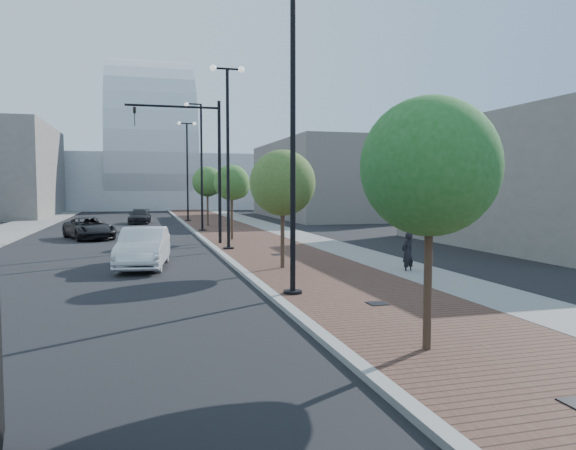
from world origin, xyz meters
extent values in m
cube|color=#4C2D23|center=(3.50, 40.00, 0.06)|extent=(7.00, 140.00, 0.12)
cube|color=slate|center=(6.20, 40.00, 0.07)|extent=(2.40, 140.00, 0.13)
cube|color=gray|center=(0.00, 40.00, 0.07)|extent=(0.30, 140.00, 0.14)
cube|color=slate|center=(-13.00, 40.00, 0.06)|extent=(4.00, 140.00, 0.12)
imported|color=silver|center=(-3.60, 17.31, 0.81)|extent=(2.34, 5.08, 1.61)
imported|color=black|center=(-6.81, 30.72, 0.69)|extent=(3.82, 5.42, 1.37)
imported|color=black|center=(-3.75, 45.01, 0.64)|extent=(2.13, 4.51, 1.27)
imported|color=black|center=(5.92, 13.02, 0.79)|extent=(0.68, 0.58, 1.58)
cylinder|color=black|center=(0.60, 10.00, 0.10)|extent=(0.56, 0.56, 0.20)
cylinder|color=black|center=(0.60, 10.00, 4.62)|extent=(0.16, 0.16, 9.00)
cylinder|color=black|center=(0.60, 22.00, 0.10)|extent=(0.56, 0.56, 0.20)
cylinder|color=black|center=(0.60, 22.00, 4.62)|extent=(0.16, 0.16, 9.00)
cylinder|color=black|center=(0.60, 22.00, 9.12)|extent=(1.40, 0.10, 0.10)
sphere|color=silver|center=(-0.10, 22.00, 9.12)|extent=(0.32, 0.32, 0.32)
sphere|color=silver|center=(1.30, 22.00, 9.12)|extent=(0.32, 0.32, 0.32)
cylinder|color=black|center=(0.60, 34.00, 0.10)|extent=(0.56, 0.56, 0.20)
cylinder|color=black|center=(0.60, 34.00, 4.62)|extent=(0.16, 0.16, 9.00)
cylinder|color=black|center=(0.10, 34.00, 9.12)|extent=(1.00, 0.10, 0.10)
sphere|color=silver|center=(-0.40, 34.00, 9.05)|extent=(0.32, 0.32, 0.32)
cylinder|color=black|center=(0.60, 46.00, 0.10)|extent=(0.56, 0.56, 0.20)
cylinder|color=black|center=(0.60, 46.00, 4.62)|extent=(0.16, 0.16, 9.00)
cylinder|color=black|center=(0.60, 46.00, 9.12)|extent=(1.40, 0.10, 0.10)
sphere|color=silver|center=(-0.10, 46.00, 9.12)|extent=(0.32, 0.32, 0.32)
sphere|color=silver|center=(1.30, 46.00, 9.12)|extent=(0.32, 0.32, 0.32)
cylinder|color=black|center=(0.60, 25.00, 4.00)|extent=(0.18, 0.18, 8.00)
cylinder|color=black|center=(-1.90, 25.00, 7.60)|extent=(5.00, 0.12, 0.12)
imported|color=black|center=(-3.90, 25.00, 7.00)|extent=(0.16, 0.20, 1.00)
cylinder|color=#382619|center=(1.60, 4.00, 1.70)|extent=(0.16, 0.16, 3.40)
sphere|color=#205E20|center=(1.60, 4.00, 3.64)|extent=(2.66, 2.66, 2.66)
sphere|color=#205E20|center=(2.00, 4.30, 3.40)|extent=(1.86, 1.86, 1.86)
sphere|color=#205E20|center=(1.30, 3.70, 3.98)|extent=(1.60, 1.60, 1.60)
cylinder|color=#382619|center=(1.60, 15.00, 1.59)|extent=(0.16, 0.16, 3.19)
sphere|color=#3C5C1F|center=(1.60, 15.00, 3.42)|extent=(2.55, 2.55, 2.55)
sphere|color=#3C5C1F|center=(2.00, 15.30, 3.19)|extent=(1.78, 1.78, 1.78)
sphere|color=#3C5C1F|center=(1.30, 14.70, 3.74)|extent=(1.53, 1.53, 1.53)
cylinder|color=#382619|center=(1.60, 27.00, 1.64)|extent=(0.16, 0.16, 3.29)
sphere|color=#326422|center=(1.60, 27.00, 3.52)|extent=(2.14, 2.14, 2.14)
sphere|color=#326422|center=(2.00, 27.30, 3.29)|extent=(1.50, 1.50, 1.50)
sphere|color=#326422|center=(1.30, 26.70, 3.85)|extent=(1.28, 1.28, 1.28)
cylinder|color=#382619|center=(1.60, 39.00, 1.73)|extent=(0.16, 0.16, 3.46)
sphere|color=#2F5D20|center=(1.60, 39.00, 3.70)|extent=(2.45, 2.45, 2.45)
sphere|color=#2F5D20|center=(2.00, 39.30, 3.46)|extent=(1.71, 1.71, 1.71)
sphere|color=#2F5D20|center=(1.30, 38.70, 4.05)|extent=(1.47, 1.47, 1.47)
cube|color=#AAAEB4|center=(-2.00, 85.00, 4.00)|extent=(50.00, 28.00, 8.00)
cube|color=slate|center=(16.00, 50.00, 4.00)|extent=(12.00, 22.00, 8.00)
cube|color=#64605A|center=(18.00, 20.00, 3.50)|extent=(10.00, 16.00, 7.00)
cube|color=black|center=(2.40, 8.00, 0.13)|extent=(0.50, 0.50, 0.02)
cube|color=black|center=(2.40, 19.00, 0.13)|extent=(0.50, 0.50, 0.02)
camera|label=1|loc=(-3.71, -5.24, 3.25)|focal=33.85mm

